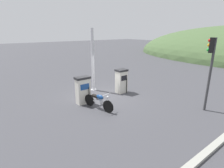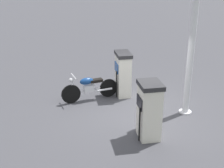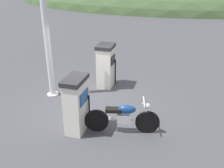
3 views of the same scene
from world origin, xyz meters
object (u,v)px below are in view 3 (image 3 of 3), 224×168
Objects in this scene: motorcycle_near_pump at (123,117)px; canopy_support_pole at (47,38)px; fuel_pump_far at (106,66)px; fuel_pump_near at (76,104)px.

canopy_support_pole is (-2.84, 1.56, 1.55)m from motorcycle_near_pump.
motorcycle_near_pump is 0.48× the size of canopy_support_pole.
fuel_pump_far is 0.38× the size of canopy_support_pole.
fuel_pump_near is 0.37× the size of canopy_support_pole.
fuel_pump_near is 1.29m from motorcycle_near_pump.
fuel_pump_far reaches higher than motorcycle_near_pump.
motorcycle_near_pump is at bearing 9.57° from fuel_pump_near.
fuel_pump_far is at bearing 35.52° from canopy_support_pole.
fuel_pump_far is 3.00m from motorcycle_near_pump.
fuel_pump_far is at bearing 90.00° from fuel_pump_near.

